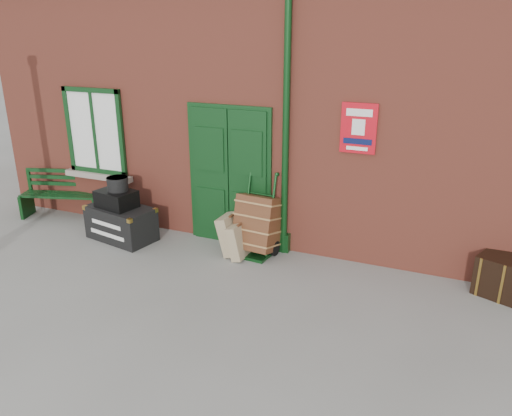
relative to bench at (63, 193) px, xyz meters
The scene contains 10 objects.
ground 3.95m from the bench, 19.64° to the right, with size 80.00×80.00×0.00m, color gray.
station_building 4.61m from the bench, 30.51° to the left, with size 10.30×4.30×4.36m.
bench is the anchor object (origin of this frame).
houdini_trunk 1.74m from the bench, 15.70° to the right, with size 1.13×0.62×0.56m, color black.
strongbox 1.70m from the bench, 16.16° to the right, with size 0.62×0.45×0.28m, color black.
hatbox 1.77m from the bench, 14.91° to the right, with size 0.34×0.34×0.23m, color black.
suitcase_back 3.61m from the bench, ahead, with size 0.18×0.44×0.62m, color #9D8A67.
suitcase_front 3.80m from the bench, ahead, with size 0.16×0.40×0.53m, color #9D8A67.
porter_trolley 3.98m from the bench, ahead, with size 0.67×0.72×1.27m.
dark_trunk 7.55m from the bench, ahead, with size 0.76×0.49×0.55m, color black.
Camera 1 is at (3.06, -5.40, 3.39)m, focal length 35.00 mm.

